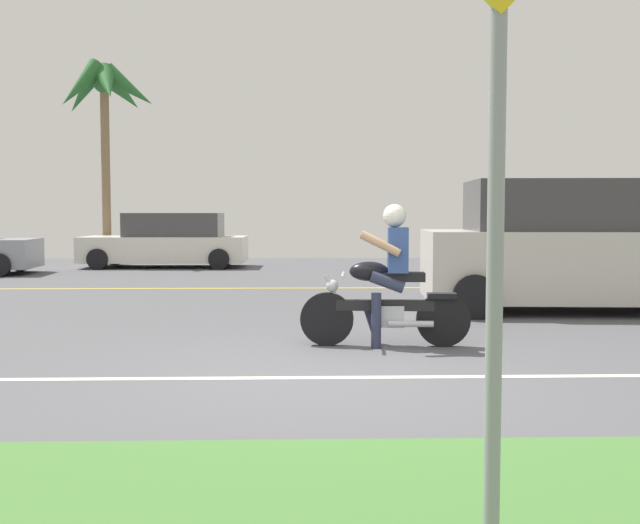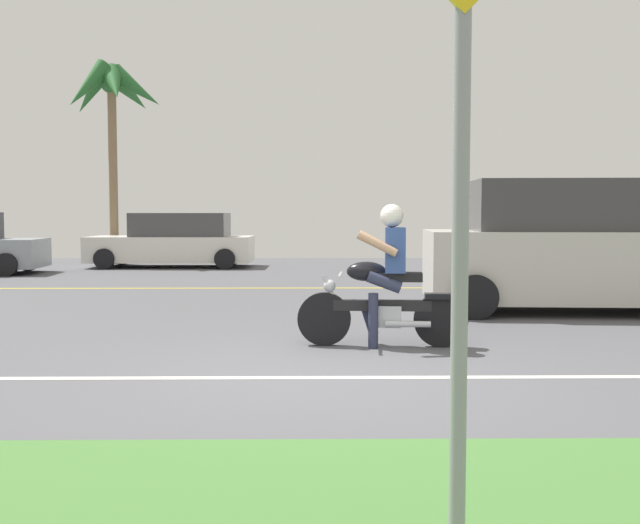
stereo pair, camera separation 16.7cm
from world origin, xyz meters
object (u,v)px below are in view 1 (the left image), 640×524
(motorcyclist, at_px, (387,286))
(street_sign, at_px, (497,160))
(suv_nearby, at_px, (568,248))
(parked_car_1, at_px, (168,242))
(palm_tree_0, at_px, (105,96))

(motorcyclist, relative_size, street_sign, 0.69)
(suv_nearby, distance_m, parked_car_1, 12.28)
(suv_nearby, bearing_deg, parked_car_1, 129.60)
(motorcyclist, distance_m, street_sign, 5.94)
(suv_nearby, relative_size, parked_car_1, 1.01)
(parked_car_1, bearing_deg, palm_tree_0, 147.36)
(suv_nearby, xyz_separation_m, street_sign, (-3.48, -8.86, 0.73))
(palm_tree_0, bearing_deg, parked_car_1, -32.64)
(palm_tree_0, relative_size, street_sign, 2.11)
(palm_tree_0, bearing_deg, suv_nearby, -47.57)
(motorcyclist, bearing_deg, palm_tree_0, 115.77)
(suv_nearby, height_order, parked_car_1, suv_nearby)
(suv_nearby, relative_size, palm_tree_0, 0.77)
(suv_nearby, xyz_separation_m, parked_car_1, (-7.83, 9.46, -0.27))
(motorcyclist, relative_size, parked_car_1, 0.43)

